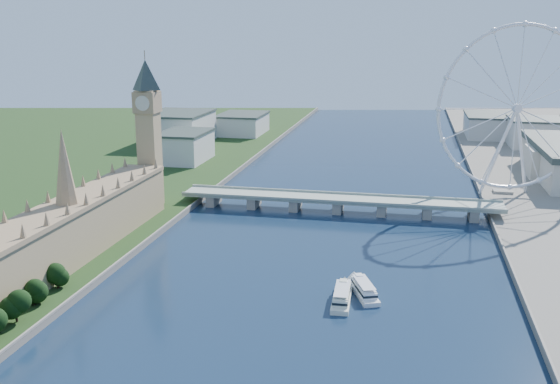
# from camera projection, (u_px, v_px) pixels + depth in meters

# --- Properties ---
(parliament_range) EXTENTS (24.00, 200.00, 70.00)m
(parliament_range) POSITION_uv_depth(u_px,v_px,m) (70.00, 231.00, 330.11)
(parliament_range) COLOR tan
(parliament_range) RESTS_ON ground
(big_ben) EXTENTS (20.02, 20.02, 110.00)m
(big_ben) POSITION_uv_depth(u_px,v_px,m) (148.00, 115.00, 420.58)
(big_ben) COLOR tan
(big_ben) RESTS_ON ground
(westminster_bridge) EXTENTS (220.00, 22.00, 9.50)m
(westminster_bridge) POSITION_uv_depth(u_px,v_px,m) (338.00, 202.00, 430.87)
(westminster_bridge) COLOR gray
(westminster_bridge) RESTS_ON ground
(london_eye) EXTENTS (113.60, 39.12, 124.30)m
(london_eye) POSITION_uv_depth(u_px,v_px,m) (517.00, 109.00, 444.14)
(london_eye) COLOR silver
(london_eye) RESTS_ON ground
(city_skyline) EXTENTS (505.00, 280.00, 32.00)m
(city_skyline) POSITION_uv_depth(u_px,v_px,m) (403.00, 132.00, 667.10)
(city_skyline) COLOR beige
(city_skyline) RESTS_ON ground
(tour_boat_near) EXTENTS (9.59, 33.07, 7.27)m
(tour_boat_near) POSITION_uv_depth(u_px,v_px,m) (342.00, 302.00, 286.72)
(tour_boat_near) COLOR silver
(tour_boat_near) RESTS_ON ground
(tour_boat_far) EXTENTS (18.75, 32.54, 7.02)m
(tour_boat_far) POSITION_uv_depth(u_px,v_px,m) (364.00, 295.00, 294.44)
(tour_boat_far) COLOR white
(tour_boat_far) RESTS_ON ground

